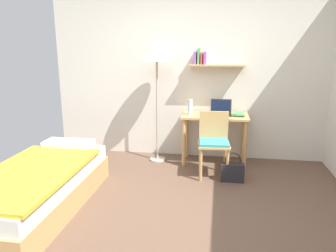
% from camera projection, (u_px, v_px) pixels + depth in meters
% --- Properties ---
extents(ground_plane, '(5.28, 5.28, 0.00)m').
position_uv_depth(ground_plane, '(175.00, 218.00, 3.35)').
color(ground_plane, brown).
extents(wall_back, '(4.40, 0.27, 2.60)m').
position_uv_depth(wall_back, '(194.00, 74.00, 4.97)').
color(wall_back, silver).
rests_on(wall_back, ground_plane).
extents(bed, '(0.90, 2.00, 0.54)m').
position_uv_depth(bed, '(38.00, 188.00, 3.49)').
color(bed, tan).
rests_on(bed, ground_plane).
extents(desk, '(0.97, 0.52, 0.74)m').
position_uv_depth(desk, '(215.00, 125.00, 4.78)').
color(desk, tan).
rests_on(desk, ground_plane).
extents(desk_chair, '(0.44, 0.43, 0.87)m').
position_uv_depth(desk_chair, '(214.00, 140.00, 4.33)').
color(desk_chair, tan).
rests_on(desk_chair, ground_plane).
extents(standing_lamp, '(0.41, 0.41, 1.74)m').
position_uv_depth(standing_lamp, '(157.00, 59.00, 4.65)').
color(standing_lamp, '#B2A893').
rests_on(standing_lamp, ground_plane).
extents(laptop, '(0.31, 0.23, 0.22)m').
position_uv_depth(laptop, '(221.00, 111.00, 4.76)').
color(laptop, black).
rests_on(laptop, desk).
extents(water_bottle, '(0.07, 0.07, 0.23)m').
position_uv_depth(water_bottle, '(190.00, 107.00, 4.72)').
color(water_bottle, silver).
rests_on(water_bottle, desk).
extents(book_stack, '(0.18, 0.26, 0.04)m').
position_uv_depth(book_stack, '(239.00, 114.00, 4.69)').
color(book_stack, '#333338').
rests_on(book_stack, desk).
extents(handbag, '(0.30, 0.12, 0.40)m').
position_uv_depth(handbag, '(232.00, 172.00, 4.22)').
color(handbag, '#232328').
rests_on(handbag, ground_plane).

